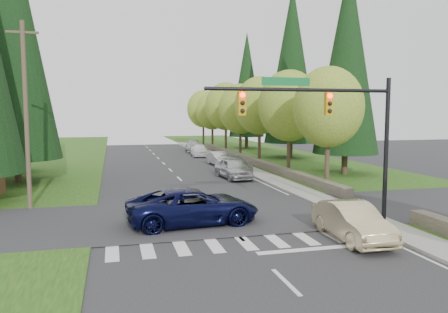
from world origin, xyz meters
name	(u,v)px	position (x,y,z in m)	size (l,w,h in m)	color
ground	(274,271)	(0.00, 0.00, 0.00)	(120.00, 120.00, 0.00)	#28282B
grass_east	(334,174)	(13.00, 20.00, 0.03)	(14.00, 110.00, 0.06)	#1B4412
cross_street	(218,216)	(0.00, 8.00, 0.00)	(120.00, 8.00, 0.10)	#28282B
sidewalk_east	(258,173)	(6.90, 22.00, 0.07)	(1.80, 80.00, 0.13)	gray
curb_east	(248,174)	(6.05, 22.00, 0.07)	(0.20, 80.00, 0.13)	gray
stone_wall_north	(248,160)	(8.60, 30.00, 0.35)	(0.70, 40.00, 0.70)	#4C4438
traffic_signal	(332,118)	(4.37, 4.50, 4.98)	(8.70, 0.37, 6.80)	black
utility_pole	(26,114)	(-9.50, 12.00, 5.14)	(1.60, 0.24, 10.00)	#473828
decid_tree_0	(328,107)	(9.20, 14.00, 5.60)	(4.80, 4.80, 8.37)	#38281C
decid_tree_1	(289,106)	(9.30, 21.00, 5.80)	(5.20, 5.20, 8.80)	#38281C
decid_tree_2	(260,106)	(9.10, 28.00, 5.93)	(5.00, 5.00, 8.82)	#38281C
decid_tree_3	(240,109)	(9.20, 35.00, 5.66)	(5.00, 5.00, 8.55)	#38281C
decid_tree_4	(226,106)	(9.30, 42.00, 6.06)	(5.40, 5.40, 9.18)	#38281C
decid_tree_5	(212,111)	(9.10, 49.00, 5.53)	(4.80, 4.80, 8.30)	#38281C
decid_tree_6	(203,109)	(9.20, 56.00, 5.86)	(5.20, 5.20, 8.86)	#38281C
conifer_w_c	(11,29)	(-12.00, 22.00, 11.29)	(6.46, 6.46, 20.80)	#38281C
conifer_w_e	(2,53)	(-14.00, 28.00, 10.29)	(5.78, 5.78, 18.80)	#38281C
conifer_e_a	(347,58)	(14.00, 20.00, 9.79)	(5.44, 5.44, 17.80)	#38281C
conifer_e_b	(292,64)	(15.00, 34.00, 10.79)	(6.12, 6.12, 19.80)	#38281C
conifer_e_c	(247,85)	(14.00, 48.00, 9.29)	(5.10, 5.10, 16.80)	#38281C
sedan_champagne	(352,221)	(4.38, 2.56, 0.77)	(1.62, 4.65, 1.53)	beige
suv_navy	(193,206)	(-1.51, 6.63, 0.85)	(2.83, 6.15, 1.71)	#0A0D34
parked_car_a	(233,168)	(4.20, 20.08, 0.81)	(1.92, 4.77, 1.63)	#B3B3B8
parked_car_b	(236,164)	(5.60, 24.11, 0.67)	(1.87, 4.59, 1.33)	gray
parked_car_c	(219,159)	(5.16, 29.00, 0.67)	(1.43, 4.10, 1.35)	silver
parked_car_d	(199,150)	(5.03, 38.43, 0.78)	(1.84, 4.56, 1.55)	white
parked_car_e	(194,146)	(5.52, 44.86, 0.74)	(2.07, 5.10, 1.48)	#B0B0B5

